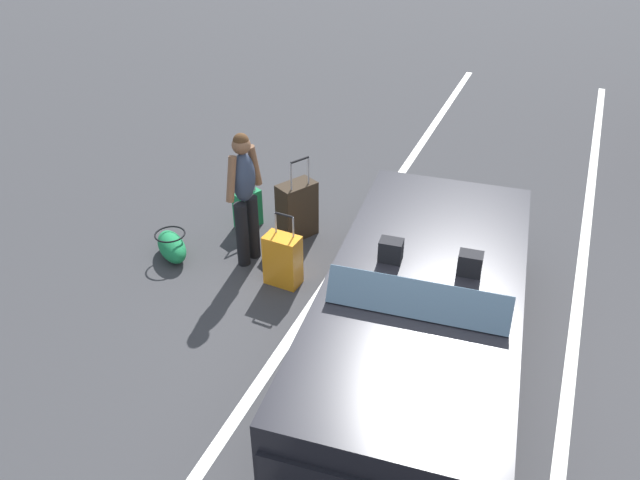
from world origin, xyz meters
name	(u,v)px	position (x,y,z in m)	size (l,w,h in m)	color
ground_plane	(417,355)	(0.00, 0.00, 0.00)	(80.00, 80.00, 0.00)	#333335
lot_line_near	(300,323)	(0.00, -1.27, 0.00)	(18.00, 0.12, 0.01)	silver
lot_line_mid	(567,396)	(0.00, 1.43, 0.00)	(18.00, 0.12, 0.01)	silver
convertible_car	(418,323)	(0.21, 0.02, 0.59)	(4.28, 2.14, 1.24)	black
suitcase_large_black	(297,210)	(-1.58, -2.02, 0.37)	(0.56, 0.47, 1.11)	#2D2319
suitcase_medium_bright	(283,260)	(-0.58, -1.74, 0.31)	(0.27, 0.41, 0.88)	orange
suitcase_small_carryon	(248,209)	(-1.54, -2.71, 0.25)	(0.39, 0.33, 0.74)	#19723F
duffel_bag	(172,246)	(-0.52, -3.21, 0.16)	(0.64, 0.69, 0.34)	#19723F
traveler_person	(245,192)	(-0.84, -2.32, 0.93)	(0.61, 0.28, 1.65)	black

